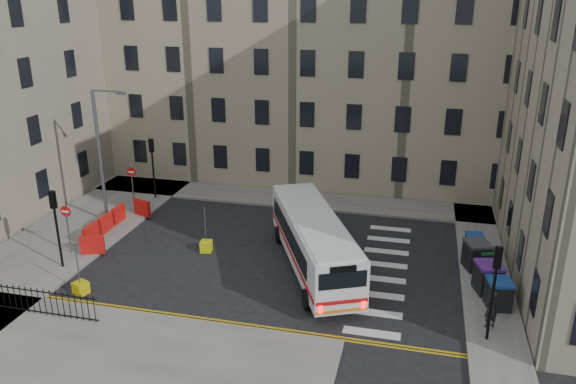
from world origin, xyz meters
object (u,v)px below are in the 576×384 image
at_px(bus, 313,239).
at_px(pedestrian, 491,309).
at_px(wheelie_bin_d, 477,255).
at_px(bollard_chevron, 81,288).
at_px(wheelie_bin_a, 498,294).
at_px(streetlamp, 100,155).
at_px(bollard_yellow, 206,246).
at_px(wheelie_bin_b, 488,277).
at_px(wheelie_bin_e, 474,245).
at_px(wheelie_bin_c, 485,259).

xyz_separation_m(bus, pedestrian, (8.28, -3.66, -0.64)).
height_order(wheelie_bin_d, bollard_chevron, wheelie_bin_d).
bearing_deg(bollard_chevron, wheelie_bin_a, 9.58).
bearing_deg(streetlamp, bollard_yellow, -17.28).
bearing_deg(wheelie_bin_b, wheelie_bin_e, 79.62).
distance_m(bus, wheelie_bin_d, 8.31).
relative_size(bus, wheelie_bin_b, 6.75).
relative_size(bus, pedestrian, 6.16).
relative_size(streetlamp, wheelie_bin_a, 6.00).
relative_size(wheelie_bin_b, wheelie_bin_c, 1.17).
distance_m(streetlamp, wheelie_bin_d, 21.87).
distance_m(wheelie_bin_b, wheelie_bin_c, 2.22).
relative_size(streetlamp, wheelie_bin_c, 6.15).
xyz_separation_m(wheelie_bin_a, wheelie_bin_c, (-0.26, 3.55, -0.07)).
bearing_deg(wheelie_bin_b, wheelie_bin_c, 72.33).
relative_size(streetlamp, wheelie_bin_d, 5.07).
bearing_deg(wheelie_bin_e, bus, -161.84).
bearing_deg(pedestrian, bollard_chevron, -23.62).
height_order(wheelie_bin_a, bollard_chevron, wheelie_bin_a).
relative_size(streetlamp, wheelie_bin_e, 7.04).
bearing_deg(wheelie_bin_c, wheelie_bin_d, 145.22).
relative_size(streetlamp, bus, 0.78).
distance_m(streetlamp, pedestrian, 22.98).
bearing_deg(wheelie_bin_e, wheelie_bin_d, -93.64).
bearing_deg(streetlamp, bus, -12.19).
bearing_deg(wheelie_bin_e, pedestrian, -92.44).
xyz_separation_m(wheelie_bin_b, wheelie_bin_e, (-0.37, 3.89, -0.13)).
height_order(wheelie_bin_b, wheelie_bin_e, wheelie_bin_b).
distance_m(bus, wheelie_bin_a, 9.01).
xyz_separation_m(streetlamp, bus, (13.48, -2.91, -2.70)).
distance_m(streetlamp, bollard_chevron, 9.57).
xyz_separation_m(wheelie_bin_c, wheelie_bin_d, (-0.43, 0.10, 0.14)).
xyz_separation_m(streetlamp, wheelie_bin_e, (21.54, 0.41, -3.60)).
relative_size(bollard_yellow, bollard_chevron, 1.00).
bearing_deg(bollard_chevron, bollard_yellow, 54.67).
bearing_deg(bollard_yellow, wheelie_bin_c, 4.06).
bearing_deg(bus, pedestrian, -48.65).
bearing_deg(bollard_yellow, wheelie_bin_e, 10.85).
bearing_deg(streetlamp, wheelie_bin_d, -3.08).
bearing_deg(wheelie_bin_c, wheelie_bin_a, -106.74).
distance_m(streetlamp, bollard_yellow, 8.73).
distance_m(wheelie_bin_d, pedestrian, 5.41).
distance_m(streetlamp, wheelie_bin_b, 22.46).
bearing_deg(wheelie_bin_d, wheelie_bin_b, -99.76).
relative_size(wheelie_bin_b, wheelie_bin_d, 0.96).
xyz_separation_m(wheelie_bin_a, wheelie_bin_b, (-0.33, 1.33, 0.05)).
bearing_deg(streetlamp, pedestrian, -16.79).
relative_size(wheelie_bin_b, wheelie_bin_e, 1.34).
xyz_separation_m(wheelie_bin_a, wheelie_bin_d, (-0.69, 3.65, 0.07)).
distance_m(wheelie_bin_d, wheelie_bin_e, 1.58).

